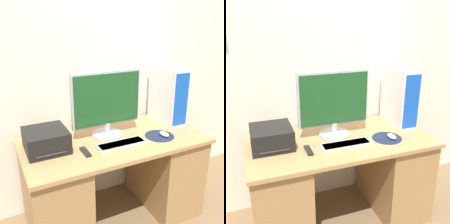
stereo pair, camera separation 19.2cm
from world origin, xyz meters
TOP-DOWN VIEW (x-y plane):
  - wall_back at (-0.02, 0.75)m, footprint 6.40×0.13m
  - desk at (0.00, 0.35)m, footprint 1.39×0.70m
  - monitor at (-0.02, 0.44)m, footprint 0.56×0.24m
  - keyboard at (0.00, 0.23)m, footprint 0.38×0.11m
  - mousepad at (0.34, 0.24)m, footprint 0.23×0.23m
  - mouse at (0.37, 0.22)m, footprint 0.05×0.10m
  - computer_tower at (0.58, 0.48)m, footprint 0.15×0.36m
  - printer at (-0.50, 0.40)m, footprint 0.29×0.30m
  - remote_control at (-0.28, 0.24)m, footprint 0.04×0.14m

SIDE VIEW (x-z plane):
  - desk at x=0.00m, z-range 0.01..0.74m
  - mousepad at x=0.34m, z-range 0.73..0.73m
  - remote_control at x=-0.28m, z-range 0.73..0.75m
  - keyboard at x=0.00m, z-range 0.73..0.75m
  - mouse at x=0.37m, z-range 0.73..0.77m
  - printer at x=-0.50m, z-range 0.73..0.88m
  - computer_tower at x=0.58m, z-range 0.73..1.22m
  - monitor at x=-0.02m, z-range 0.74..1.25m
  - wall_back at x=-0.02m, z-range 0.01..2.71m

